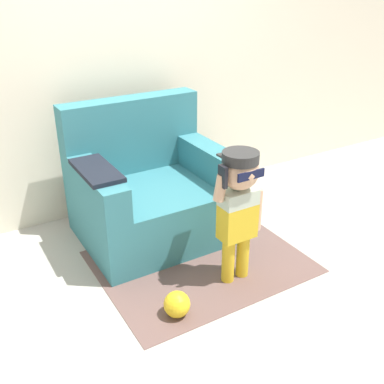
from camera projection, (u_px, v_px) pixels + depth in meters
ground_plane at (167, 240)px, 3.37m from camera, size 10.00×10.00×0.00m
wall_back at (115, 48)px, 3.38m from camera, size 10.00×0.05×2.60m
armchair at (150, 192)px, 3.34m from camera, size 1.09×0.89×0.98m
person_child at (239, 197)px, 2.70m from camera, size 0.36×0.27×0.88m
side_table at (233, 176)px, 3.82m from camera, size 0.31×0.31×0.41m
rug at (200, 261)px, 3.11m from camera, size 1.37×1.08×0.01m
toy_ball at (177, 304)px, 2.60m from camera, size 0.16×0.16×0.16m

